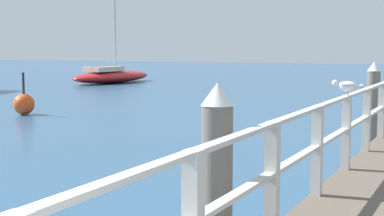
% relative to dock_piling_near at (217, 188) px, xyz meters
% --- Properties ---
extents(dock_piling_near, '(0.29, 0.29, 1.91)m').
position_rel_dock_piling_near_xyz_m(dock_piling_near, '(0.00, 0.00, 0.00)').
color(dock_piling_near, '#6B6056').
rests_on(dock_piling_near, ground_plane).
extents(dock_piling_far, '(0.29, 0.29, 1.91)m').
position_rel_dock_piling_near_xyz_m(dock_piling_far, '(0.00, 8.39, 0.00)').
color(dock_piling_far, '#6B6056').
rests_on(dock_piling_far, ground_plane).
extents(seagull_foreground, '(0.48, 0.20, 0.21)m').
position_rel_dock_piling_near_xyz_m(seagull_foreground, '(0.37, 3.71, 0.71)').
color(seagull_foreground, white).
rests_on(seagull_foreground, pier_railing).
extents(boat_2, '(2.89, 7.05, 7.56)m').
position_rel_dock_piling_near_xyz_m(boat_2, '(-18.79, 25.91, -0.53)').
color(boat_2, red).
rests_on(boat_2, ground_plane).
extents(channel_buoy, '(0.70, 0.70, 1.40)m').
position_rel_dock_piling_near_xyz_m(channel_buoy, '(-11.41, 9.96, -0.60)').
color(channel_buoy, '#E54C19').
rests_on(channel_buoy, ground_plane).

